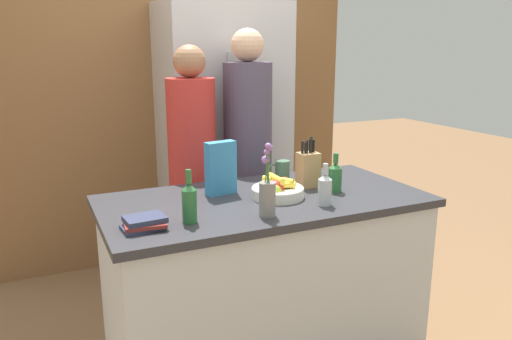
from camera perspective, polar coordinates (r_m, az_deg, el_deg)
name	(u,v)px	position (r m, az deg, el deg)	size (l,w,h in m)	color
kitchen_island	(264,278)	(2.72, 0.93, -12.27)	(1.65, 0.82, 0.91)	silver
back_wall_wood	(175,93)	(3.96, -9.20, 8.65)	(2.85, 0.12, 2.60)	brown
refrigerator	(223,139)	(3.74, -3.78, 3.55)	(0.88, 0.63, 1.96)	#B7B7BC
fruit_bowl	(278,190)	(2.53, 2.48, -2.30)	(0.27, 0.27, 0.11)	silver
knife_block	(308,169)	(2.73, 5.97, 0.15)	(0.11, 0.09, 0.27)	tan
flower_vase	(267,194)	(2.24, 1.30, -2.72)	(0.08, 0.08, 0.34)	gray
cereal_box	(221,168)	(2.57, -4.05, 0.22)	(0.17, 0.09, 0.28)	teal
coffee_mug	(282,169)	(2.90, 2.97, 0.07)	(0.12, 0.08, 0.10)	#42664C
book_stack	(144,223)	(2.16, -12.65, -5.92)	(0.19, 0.15, 0.05)	#2D334C
bottle_oil	(189,202)	(2.18, -7.62, -3.63)	(0.07, 0.07, 0.24)	#286633
bottle_vinegar	(335,177)	(2.66, 9.03, -0.74)	(0.07, 0.07, 0.21)	#286633
bottle_wine	(325,189)	(2.43, 7.87, -2.14)	(0.07, 0.07, 0.21)	#B2BCC1
person_at_sink	(193,164)	(3.11, -7.26, 0.71)	(0.30, 0.30, 1.67)	#383842
person_in_blue	(248,149)	(3.23, -0.93, 2.38)	(0.31, 0.31, 1.76)	#383842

